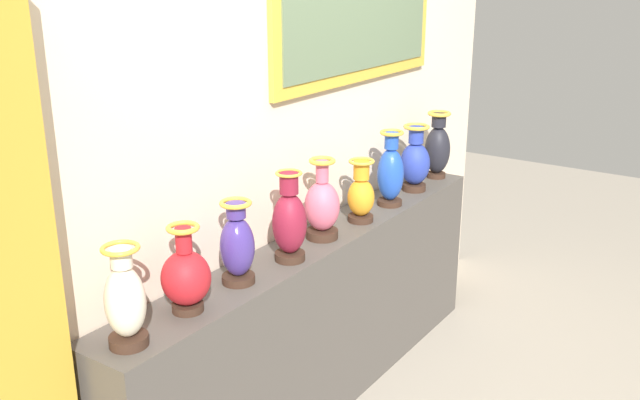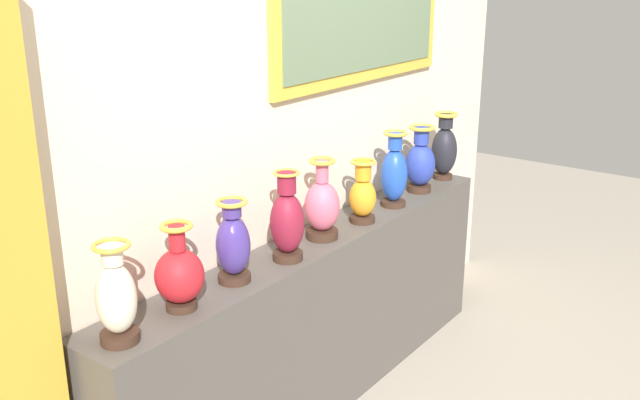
% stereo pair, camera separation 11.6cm
% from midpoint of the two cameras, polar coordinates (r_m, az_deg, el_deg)
% --- Properties ---
extents(ground_plane, '(10.16, 10.16, 0.00)m').
position_cam_midpoint_polar(ground_plane, '(3.79, -0.91, -15.57)').
color(ground_plane, gray).
extents(display_shelf, '(2.63, 0.30, 0.89)m').
position_cam_midpoint_polar(display_shelf, '(3.56, -0.95, -9.64)').
color(display_shelf, '#4C4742').
rests_on(display_shelf, ground_plane).
extents(back_wall, '(4.16, 0.14, 2.72)m').
position_cam_midpoint_polar(back_wall, '(3.36, -3.73, 5.84)').
color(back_wall, beige).
rests_on(back_wall, ground_plane).
extents(vase_ivory, '(0.14, 0.14, 0.36)m').
position_cam_midpoint_polar(vase_ivory, '(2.49, -16.50, -7.72)').
color(vase_ivory, '#382319').
rests_on(vase_ivory, display_shelf).
extents(vase_crimson, '(0.18, 0.18, 0.34)m').
position_cam_midpoint_polar(vase_crimson, '(2.69, -11.82, -5.94)').
color(vase_crimson, '#382319').
rests_on(vase_crimson, display_shelf).
extents(vase_indigo, '(0.14, 0.14, 0.35)m').
position_cam_midpoint_polar(vase_indigo, '(2.88, -7.73, -3.60)').
color(vase_indigo, '#382319').
rests_on(vase_indigo, display_shelf).
extents(vase_burgundy, '(0.15, 0.15, 0.40)m').
position_cam_midpoint_polar(vase_burgundy, '(3.06, -3.52, -1.75)').
color(vase_burgundy, '#382319').
rests_on(vase_burgundy, display_shelf).
extents(vase_rose, '(0.16, 0.16, 0.38)m').
position_cam_midpoint_polar(vase_rose, '(3.31, -0.85, -0.50)').
color(vase_rose, '#382319').
rests_on(vase_rose, display_shelf).
extents(vase_amber, '(0.13, 0.13, 0.32)m').
position_cam_midpoint_polar(vase_amber, '(3.53, 2.33, 0.44)').
color(vase_amber, '#382319').
rests_on(vase_amber, display_shelf).
extents(vase_sapphire, '(0.14, 0.14, 0.40)m').
position_cam_midpoint_polar(vase_sapphire, '(3.77, 4.75, 2.19)').
color(vase_sapphire, '#382319').
rests_on(vase_sapphire, display_shelf).
extents(vase_cobalt, '(0.17, 0.17, 0.38)m').
position_cam_midpoint_polar(vase_cobalt, '(4.04, 6.73, 3.05)').
color(vase_cobalt, '#382319').
rests_on(vase_cobalt, display_shelf).
extents(vase_onyx, '(0.15, 0.15, 0.40)m').
position_cam_midpoint_polar(vase_onyx, '(4.30, 8.54, 4.16)').
color(vase_onyx, '#382319').
rests_on(vase_onyx, display_shelf).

